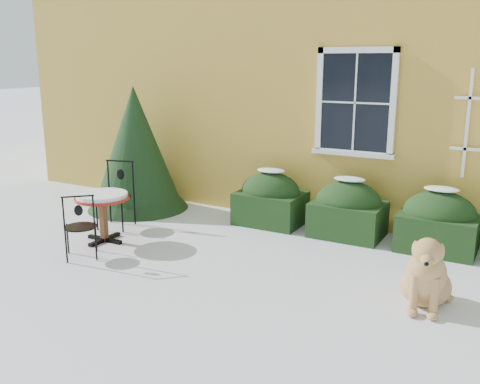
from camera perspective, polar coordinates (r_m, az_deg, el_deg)
The scene contains 8 objects.
ground at distance 6.56m, azimuth -4.33°, elevation -9.51°, with size 80.00×80.00×0.00m, color white.
house at distance 12.47m, azimuth 14.16°, elevation 16.33°, with size 12.40×8.40×6.40m.
hedge_row at distance 8.05m, azimuth 15.86°, elevation -2.50°, with size 4.95×0.80×0.91m.
evergreen_shrub at distance 9.65m, azimuth -10.99°, elevation 3.35°, with size 1.80×1.80×2.17m.
bistro_table at distance 8.00m, azimuth -14.48°, elevation -0.98°, with size 0.79×0.79×0.73m.
patio_chair_near at distance 7.45m, azimuth -16.68°, elevation -3.46°, with size 0.56×0.56×0.90m.
patio_chair_far at distance 8.70m, azimuth -13.05°, elevation -0.27°, with size 0.57×0.56×1.05m.
dog at distance 6.10m, azimuth 19.23°, elevation -8.60°, with size 0.62×0.98×0.87m.
Camera 1 is at (3.35, -5.00, 2.60)m, focal length 40.00 mm.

